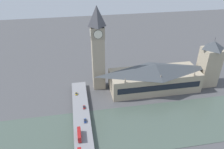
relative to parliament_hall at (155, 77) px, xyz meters
The scene contains 10 objects.
ground_plane 23.83m from the parliament_hall, 155.81° to the left, with size 600.00×600.00×0.00m, color #4C4C4F.
river_water 52.28m from the parliament_hall, behind, with size 52.10×360.00×0.30m, color #47564C.
parliament_hall is the anchor object (origin of this frame).
clock_tower 62.92m from the parliament_hall, 75.58° to the left, with size 12.78×12.78×82.05m.
victoria_tower 57.16m from the parliament_hall, 89.94° to the right, with size 17.09×17.09×51.30m.
road_bridge 89.95m from the parliament_hall, 123.91° to the left, with size 136.21×13.74×4.41m.
double_decker_bus_lead 95.76m from the parliament_hall, 126.38° to the left, with size 11.94×2.55×4.98m.
car_northbound_lead 75.57m from the parliament_hall, 108.29° to the left, with size 4.50×1.86×1.33m.
car_northbound_mid 77.61m from the parliament_hall, 91.66° to the left, with size 4.09×1.89×1.38m.
car_northbound_tail 82.85m from the parliament_hall, 119.66° to the left, with size 4.71×1.89×1.47m.
Camera 1 is at (-155.35, 65.87, 124.27)m, focal length 35.00 mm.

